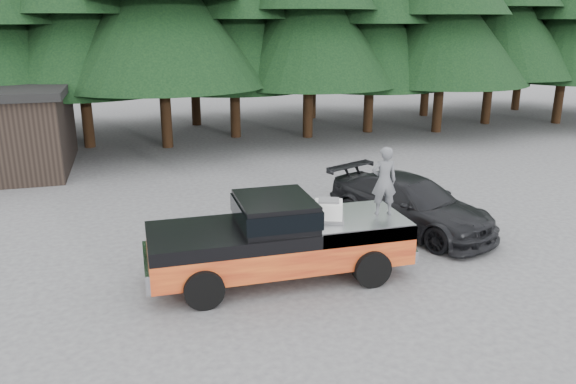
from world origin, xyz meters
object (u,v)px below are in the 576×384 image
object	(u,v)px
air_compressor	(329,211)
parked_car	(410,204)
pickup_truck	(279,250)
man_on_bed	(384,181)

from	to	relation	value
air_compressor	parked_car	distance (m)	3.96
pickup_truck	parked_car	xyz separation A→B (m)	(4.34, 2.04, 0.08)
pickup_truck	man_on_bed	distance (m)	2.88
air_compressor	pickup_truck	bearing A→B (deg)	-166.55
parked_car	man_on_bed	bearing A→B (deg)	-154.93
man_on_bed	parked_car	xyz separation A→B (m)	(1.87, 2.12, -1.40)
pickup_truck	air_compressor	distance (m)	1.43
pickup_truck	man_on_bed	xyz separation A→B (m)	(2.47, -0.09, 1.47)
pickup_truck	parked_car	world-z (taller)	parked_car
air_compressor	parked_car	world-z (taller)	air_compressor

